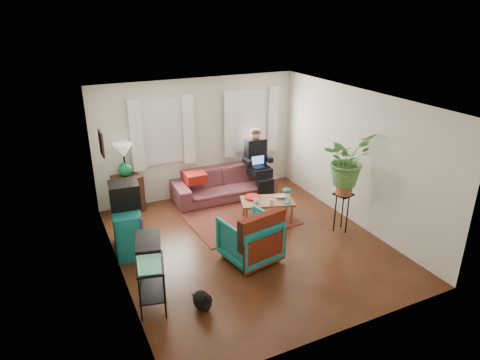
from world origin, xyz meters
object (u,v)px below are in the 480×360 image
armchair (250,237)px  coffee_table (267,210)px  sofa (224,179)px  side_table (128,193)px  aquarium_stand (152,285)px  dresser (127,229)px  plant_stand (342,212)px

armchair → coffee_table: armchair is taller
sofa → side_table: 2.06m
aquarium_stand → armchair: (1.79, 0.53, 0.06)m
dresser → armchair: bearing=-27.1°
side_table → dresser: bearing=-102.0°
side_table → coffee_table: 2.91m
aquarium_stand → plant_stand: (3.79, 0.66, 0.02)m
sofa → plant_stand: bearing=-57.0°
side_table → aquarium_stand: bearing=-96.1°
sofa → aquarium_stand: size_ratio=3.10×
dresser → aquarium_stand: bearing=-84.2°
side_table → armchair: (1.44, -2.77, 0.04)m
side_table → armchair: 3.12m
sofa → dresser: 2.71m
armchair → plant_stand: 2.00m
armchair → coffee_table: size_ratio=0.83×
side_table → dresser: 1.63m
dresser → aquarium_stand: dresser is taller
sofa → plant_stand: 2.72m
dresser → side_table: bearing=84.1°
coffee_table → armchair: bearing=-112.1°
coffee_table → plant_stand: bearing=-25.3°
sofa → side_table: sofa is taller
sofa → coffee_table: bearing=-73.2°
armchair → plant_stand: bearing=173.2°
coffee_table → sofa: bearing=122.9°
sofa → dresser: size_ratio=2.52×
sofa → dresser: (-2.38, -1.30, -0.04)m
dresser → plant_stand: 3.92m
plant_stand → dresser: bearing=164.7°
aquarium_stand → plant_stand: 3.85m
armchair → side_table: bearing=-73.2°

